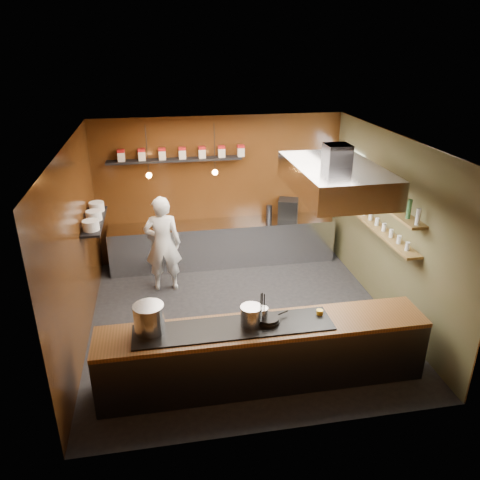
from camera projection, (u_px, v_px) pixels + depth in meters
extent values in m
plane|color=black|center=(242.00, 318.00, 7.94)|extent=(5.00, 5.00, 0.00)
plane|color=#321709|center=(220.00, 190.00, 9.60)|extent=(5.00, 0.00, 5.00)
plane|color=#321709|center=(77.00, 249.00, 6.94)|extent=(0.00, 5.00, 5.00)
plane|color=#4A4B2A|center=(390.00, 227.00, 7.74)|extent=(0.00, 5.00, 5.00)
plane|color=silver|center=(242.00, 142.00, 6.74)|extent=(5.00, 5.00, 0.00)
plane|color=white|center=(350.00, 176.00, 9.11)|extent=(0.00, 1.00, 1.00)
cube|color=silver|center=(223.00, 243.00, 9.72)|extent=(4.60, 0.65, 0.90)
cube|color=#38383D|center=(263.00, 356.00, 6.33)|extent=(4.40, 0.70, 0.86)
cube|color=brown|center=(264.00, 327.00, 6.14)|extent=(4.40, 0.72, 0.06)
cube|color=black|center=(234.00, 327.00, 6.06)|extent=(2.60, 0.55, 0.02)
cube|color=black|center=(175.00, 160.00, 9.05)|extent=(2.60, 0.26, 0.04)
cube|color=black|center=(95.00, 221.00, 7.85)|extent=(0.30, 1.40, 0.04)
cube|color=brown|center=(376.00, 198.00, 7.82)|extent=(0.26, 2.80, 0.04)
cube|color=brown|center=(373.00, 224.00, 8.01)|extent=(0.26, 2.80, 0.04)
cube|color=#38383D|center=(337.00, 155.00, 6.65)|extent=(0.35, 0.35, 0.30)
cube|color=silver|center=(335.00, 179.00, 6.79)|extent=(1.20, 2.00, 0.40)
cube|color=white|center=(334.00, 192.00, 6.87)|extent=(1.00, 1.80, 0.02)
cylinder|color=black|center=(147.00, 151.00, 8.23)|extent=(0.01, 0.01, 0.90)
sphere|color=orange|center=(149.00, 175.00, 8.41)|extent=(0.10, 0.10, 0.10)
cylinder|color=black|center=(215.00, 148.00, 8.42)|extent=(0.01, 0.01, 0.90)
sphere|color=orange|center=(215.00, 172.00, 8.60)|extent=(0.10, 0.10, 0.10)
cube|color=beige|center=(121.00, 157.00, 8.84)|extent=(0.13, 0.13, 0.17)
cube|color=maroon|center=(121.00, 151.00, 8.80)|extent=(0.13, 0.13, 0.05)
cube|color=beige|center=(142.00, 156.00, 8.91)|extent=(0.13, 0.13, 0.17)
cube|color=maroon|center=(141.00, 150.00, 8.86)|extent=(0.13, 0.13, 0.05)
cube|color=beige|center=(162.00, 155.00, 8.97)|extent=(0.13, 0.13, 0.17)
cube|color=maroon|center=(162.00, 149.00, 8.92)|extent=(0.13, 0.13, 0.05)
cube|color=beige|center=(182.00, 154.00, 9.03)|extent=(0.13, 0.13, 0.17)
cube|color=maroon|center=(182.00, 149.00, 8.99)|extent=(0.14, 0.13, 0.05)
cube|color=beige|center=(202.00, 154.00, 9.09)|extent=(0.13, 0.13, 0.17)
cube|color=maroon|center=(202.00, 148.00, 9.05)|extent=(0.14, 0.13, 0.05)
cube|color=beige|center=(222.00, 153.00, 9.15)|extent=(0.13, 0.13, 0.17)
cube|color=maroon|center=(221.00, 147.00, 9.11)|extent=(0.14, 0.13, 0.05)
cube|color=beige|center=(241.00, 152.00, 9.21)|extent=(0.13, 0.13, 0.17)
cube|color=maroon|center=(241.00, 146.00, 9.17)|extent=(0.14, 0.13, 0.05)
cylinder|color=white|center=(91.00, 225.00, 7.40)|extent=(0.26, 0.26, 0.16)
cylinder|color=white|center=(94.00, 215.00, 7.81)|extent=(0.26, 0.26, 0.16)
cylinder|color=white|center=(97.00, 207.00, 8.21)|extent=(0.26, 0.26, 0.16)
cylinder|color=silver|center=(418.00, 217.00, 6.59)|extent=(0.06, 0.06, 0.24)
cylinder|color=#2D5933|center=(409.00, 211.00, 6.83)|extent=(0.06, 0.06, 0.24)
cylinder|color=#8C601E|center=(400.00, 205.00, 7.06)|extent=(0.06, 0.06, 0.24)
cylinder|color=silver|center=(392.00, 199.00, 7.30)|extent=(0.06, 0.06, 0.24)
cylinder|color=#2D5933|center=(385.00, 194.00, 7.53)|extent=(0.06, 0.06, 0.24)
cylinder|color=#8C601E|center=(377.00, 190.00, 7.77)|extent=(0.06, 0.06, 0.24)
cylinder|color=silver|center=(371.00, 185.00, 8.00)|extent=(0.06, 0.06, 0.24)
cylinder|color=#2D5933|center=(364.00, 181.00, 8.23)|extent=(0.06, 0.06, 0.24)
cylinder|color=#8C601E|center=(358.00, 177.00, 8.47)|extent=(0.06, 0.06, 0.24)
cylinder|color=silver|center=(353.00, 173.00, 8.70)|extent=(0.06, 0.06, 0.24)
cylinder|color=#2D5933|center=(347.00, 169.00, 8.94)|extent=(0.06, 0.06, 0.24)
cylinder|color=silver|center=(407.00, 246.00, 6.94)|extent=(0.07, 0.07, 0.13)
cylinder|color=silver|center=(399.00, 240.00, 7.17)|extent=(0.07, 0.07, 0.13)
cylinder|color=silver|center=(391.00, 233.00, 7.40)|extent=(0.07, 0.07, 0.13)
cylinder|color=silver|center=(384.00, 227.00, 7.63)|extent=(0.07, 0.07, 0.13)
cylinder|color=silver|center=(377.00, 222.00, 7.86)|extent=(0.07, 0.07, 0.13)
cylinder|color=silver|center=(371.00, 216.00, 8.09)|extent=(0.07, 0.07, 0.13)
cylinder|color=silver|center=(364.00, 211.00, 8.32)|extent=(0.07, 0.07, 0.13)
cylinder|color=silver|center=(359.00, 207.00, 8.55)|extent=(0.07, 0.07, 0.13)
cylinder|color=silver|center=(353.00, 202.00, 8.78)|extent=(0.07, 0.07, 0.13)
cylinder|color=silver|center=(348.00, 198.00, 9.01)|extent=(0.07, 0.07, 0.13)
cylinder|color=#B5B8BD|center=(149.00, 318.00, 5.89)|extent=(0.48, 0.48, 0.38)
cylinder|color=silver|center=(251.00, 316.00, 6.06)|extent=(0.34, 0.34, 0.27)
cylinder|color=#B8BBC0|center=(262.00, 315.00, 6.14)|extent=(0.16, 0.16, 0.20)
cylinder|color=black|center=(268.00, 321.00, 6.15)|extent=(0.31, 0.31, 0.04)
cylinder|color=black|center=(268.00, 318.00, 6.14)|extent=(0.29, 0.29, 0.04)
cylinder|color=black|center=(282.00, 313.00, 6.26)|extent=(0.17, 0.10, 0.02)
cylinder|color=yellow|center=(320.00, 313.00, 6.33)|extent=(0.11, 0.11, 0.08)
cube|color=black|center=(288.00, 209.00, 9.75)|extent=(0.50, 0.49, 0.40)
imported|color=white|center=(163.00, 244.00, 8.54)|extent=(0.69, 0.47, 1.83)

